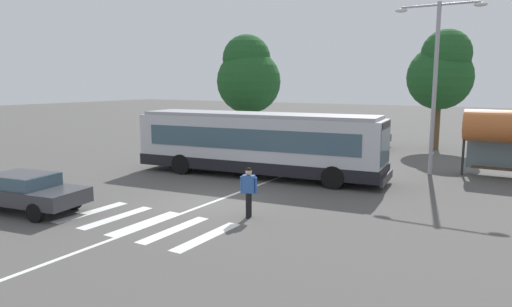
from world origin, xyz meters
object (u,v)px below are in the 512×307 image
Objects in this scene: parked_car_charcoal at (370,138)px; bus_stop_shelter at (512,128)px; parked_car_silver at (299,134)px; parked_car_white at (333,136)px; twin_arm_street_lamp at (436,70)px; background_tree_right at (442,71)px; city_transit_bus at (258,144)px; foreground_sedan at (24,190)px; background_tree_left at (248,75)px; pedestrian_crossing_street at (249,189)px.

parked_car_charcoal is 10.71m from bus_stop_shelter.
parked_car_silver is 1.01× the size of parked_car_white.
background_tree_right is at bearing 97.62° from twin_arm_street_lamp.
city_transit_bus is 2.76× the size of parked_car_charcoal.
bus_stop_shelter is 0.50× the size of twin_arm_street_lamp.
foreground_sedan is at bearing -112.60° from background_tree_right.
foreground_sedan is 0.57× the size of background_tree_left.
city_transit_bus is 3.02× the size of bus_stop_shelter.
bus_stop_shelter is at bearing -24.09° from parked_car_silver.
city_transit_bus is 11.64m from parked_car_white.
pedestrian_crossing_street is 0.21× the size of background_tree_left.
parked_car_silver is at bearing 106.25° from city_transit_bus.
pedestrian_crossing_street is 20.66m from background_tree_right.
city_transit_bus reaches higher than pedestrian_crossing_street.
parked_car_charcoal is (-1.39, 17.80, -0.20)m from pedestrian_crossing_street.
bus_stop_shelter is (10.50, 5.45, 0.83)m from city_transit_bus.
parked_car_white is 0.55× the size of twin_arm_street_lamp.
parked_car_silver and parked_car_white have the same top height.
city_transit_bus is 2.64× the size of foreground_sedan.
background_tree_left is at bearing 154.05° from twin_arm_street_lamp.
parked_car_white is (3.16, 21.19, 0.00)m from foreground_sedan.
city_transit_bus is 11.82m from parked_car_charcoal.
foreground_sedan is 20.87m from bus_stop_shelter.
foreground_sedan is at bearing -127.53° from twin_arm_street_lamp.
bus_stop_shelter reaches higher than parked_car_white.
foreground_sedan is 18.56m from twin_arm_street_lamp.
bus_stop_shelter is 19.95m from background_tree_left.
pedestrian_crossing_street reaches higher than parked_car_silver.
parked_car_charcoal is at bearing -150.67° from background_tree_right.
background_tree_right reaches higher than bus_stop_shelter.
city_transit_bus is at bearing -146.47° from twin_arm_street_lamp.
city_transit_bus is at bearing -86.48° from parked_car_white.
city_transit_bus is 7.02m from pedestrian_crossing_street.
city_transit_bus is 1.51× the size of twin_arm_street_lamp.
twin_arm_street_lamp is at bearing 52.47° from foreground_sedan.
foreground_sedan is at bearing -91.28° from parked_car_silver.
background_tree_left is 1.03× the size of background_tree_right.
parked_car_white is 11.29m from twin_arm_street_lamp.
parked_car_silver is 13.33m from twin_arm_street_lamp.
background_tree_right is (6.61, 2.28, 4.51)m from parked_car_white.
foreground_sedan and parked_car_charcoal have the same top height.
foreground_sedan is 1.04× the size of parked_car_charcoal.
parked_car_silver is at bearing 110.63° from pedestrian_crossing_street.
twin_arm_street_lamp reaches higher than pedestrian_crossing_street.
background_tree_left reaches higher than foreground_sedan.
parked_car_white is at bearing -160.96° from background_tree_right.
pedestrian_crossing_street is 19.05m from parked_car_silver.
city_transit_bus is at bearing -56.24° from background_tree_left.
pedestrian_crossing_street is at bearing -121.78° from bus_stop_shelter.
foreground_sedan is 25.82m from background_tree_right.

